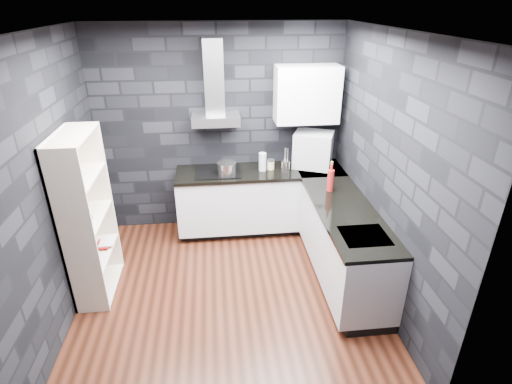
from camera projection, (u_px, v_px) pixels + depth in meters
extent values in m
plane|color=#441E12|center=(229.00, 292.00, 4.43)|extent=(3.20, 3.20, 0.00)
plane|color=white|center=(219.00, 31.00, 3.24)|extent=(3.20, 3.20, 0.00)
cube|color=black|center=(220.00, 131.00, 5.29)|extent=(3.20, 0.05, 2.70)
cube|color=black|center=(236.00, 294.00, 2.38)|extent=(3.20, 0.05, 2.70)
cube|color=black|center=(49.00, 190.00, 3.67)|extent=(0.05, 3.20, 2.70)
cube|color=black|center=(387.00, 174.00, 4.00)|extent=(0.05, 3.20, 2.70)
cube|color=black|center=(260.00, 224.00, 5.65)|extent=(2.18, 0.50, 0.10)
cube|color=black|center=(344.00, 274.00, 4.63)|extent=(0.50, 1.78, 0.10)
cube|color=silver|center=(260.00, 199.00, 5.43)|extent=(2.20, 0.60, 0.76)
cube|color=silver|center=(344.00, 244.00, 4.43)|extent=(0.60, 1.80, 0.76)
cube|color=black|center=(260.00, 172.00, 5.24)|extent=(2.20, 0.62, 0.04)
cube|color=black|center=(347.00, 212.00, 4.26)|extent=(0.62, 1.80, 0.04)
cube|color=black|center=(320.00, 169.00, 5.33)|extent=(0.62, 0.62, 0.04)
cube|color=#A4A5A8|center=(216.00, 120.00, 5.01)|extent=(0.60, 0.34, 0.12)
cube|color=#A4A5A8|center=(214.00, 77.00, 4.85)|extent=(0.24, 0.20, 0.90)
cube|color=white|center=(307.00, 94.00, 5.00)|extent=(0.80, 0.35, 0.70)
cube|color=black|center=(218.00, 171.00, 5.19)|extent=(0.58, 0.50, 0.01)
cube|color=#A4A5A8|center=(365.00, 236.00, 3.81)|extent=(0.44, 0.40, 0.01)
cylinder|color=silver|center=(227.00, 169.00, 5.07)|extent=(0.30, 0.30, 0.14)
cylinder|color=silver|center=(263.00, 162.00, 5.19)|extent=(0.12, 0.12, 0.24)
cylinder|color=#CEBD87|center=(271.00, 165.00, 5.25)|extent=(0.10, 0.10, 0.12)
cylinder|color=silver|center=(285.00, 166.00, 5.18)|extent=(0.14, 0.14, 0.14)
cube|color=#ACAEB4|center=(313.00, 150.00, 5.27)|extent=(0.59, 0.53, 0.48)
cylinder|color=maroon|center=(330.00, 181.00, 4.63)|extent=(0.10, 0.10, 0.26)
cube|color=beige|center=(88.00, 218.00, 4.10)|extent=(0.55, 0.86, 1.80)
imported|color=silver|center=(83.00, 222.00, 3.95)|extent=(0.24, 0.24, 0.05)
imported|color=maroon|center=(95.00, 238.00, 4.37)|extent=(0.15, 0.02, 0.20)
imported|color=#B2B2B2|center=(98.00, 234.00, 4.39)|extent=(0.16, 0.03, 0.22)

